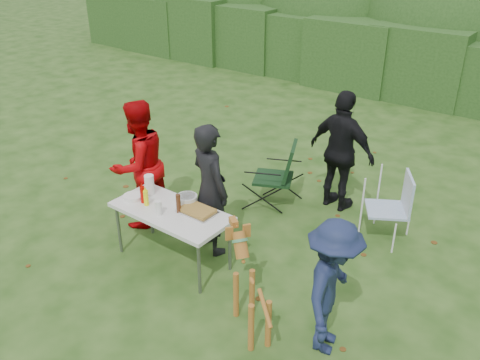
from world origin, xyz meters
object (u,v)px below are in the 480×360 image
Objects in this scene: person_black_puffy at (342,152)px; ketchup_bottle at (143,195)px; mustard_bottle at (146,198)px; child at (332,288)px; person_red_jacket at (139,165)px; paper_towel_roll at (149,185)px; person_cook at (210,189)px; camping_chair at (273,174)px; lawn_chair at (387,207)px; folding_table at (171,214)px; beer_bottle at (178,204)px; dog at (252,293)px.

ketchup_bottle is at bearing 68.72° from person_black_puffy.
child is at bearing -0.49° from mustard_bottle.
person_red_jacket is 6.94× the size of paper_towel_roll.
person_cook is at bearing 75.36° from person_black_puffy.
camping_chair is at bearing -72.33° from person_cook.
paper_towel_roll is at bearing 64.89° from person_black_puffy.
mustard_bottle is at bearing 70.33° from person_black_puffy.
lawn_chair is (0.90, -0.38, -0.42)m from person_black_puffy.
folding_table is at bearing 16.08° from mustard_bottle.
beer_bottle reaches higher than folding_table.
person_black_puffy is at bearing -44.41° from dog.
dog is 2.53m from lawn_chair.
mustard_bottle is at bearing 66.87° from person_cook.
folding_table is 6.82× the size of ketchup_bottle.
camping_chair is (0.20, 1.94, -0.18)m from folding_table.
person_cook is 2.13m from person_black_puffy.
folding_table is 0.83× the size of person_red_jacket.
beer_bottle is (-0.89, -2.45, -0.04)m from person_black_puffy.
person_black_puffy is at bearing 62.75° from mustard_bottle.
person_red_jacket is 1.17m from beer_bottle.
person_cook reaches higher than camping_chair.
child is 5.62× the size of paper_towel_roll.
child is 1.44× the size of camping_chair.
folding_table is 6.25× the size of beer_bottle.
person_black_puffy is at bearing 70.10° from beer_bottle.
person_cook reaches higher than lawn_chair.
child is (2.04, -0.62, -0.14)m from person_cook.
child is at bearing -122.85° from dog.
beer_bottle is at bearing 14.73° from mustard_bottle.
mustard_bottle is (-0.52, -2.03, 0.33)m from camping_chair.
camping_chair is at bearing 84.15° from folding_table.
camping_chair is at bearing 145.64° from person_red_jacket.
person_red_jacket is (-0.99, 0.42, 0.22)m from folding_table.
folding_table is 1.03× the size of child.
camping_chair is 5.08× the size of mustard_bottle.
child is 2.25m from lawn_chair.
person_black_puffy is at bearing 61.14° from ketchup_bottle.
dog reaches higher than folding_table.
ketchup_bottle is (-0.60, -2.01, 0.34)m from camping_chair.
person_cook is at bearing 80.19° from beer_bottle.
mustard_bottle is 0.08m from ketchup_bottle.
person_cook is 0.49m from beer_bottle.
mustard_bottle reaches higher than folding_table.
child is 2.64m from ketchup_bottle.
beer_bottle is at bearing 18.49° from lawn_chair.
camping_chair is at bearing 41.43° from person_black_puffy.
folding_table is at bearing 70.81° from person_red_jacket.
camping_chair reaches higher than folding_table.
mustard_bottle is 0.83× the size of beer_bottle.
person_red_jacket is at bearing 160.25° from beer_bottle.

